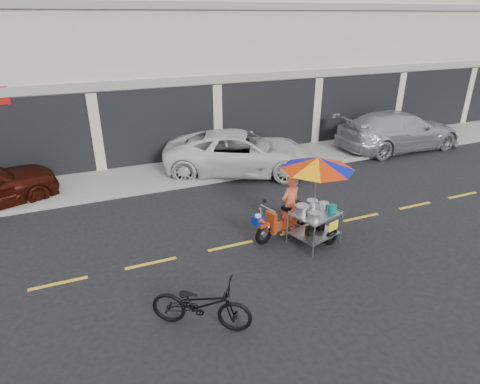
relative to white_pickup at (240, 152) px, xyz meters
name	(u,v)px	position (x,y,z in m)	size (l,w,h in m)	color
ground	(300,231)	(-0.21, -4.70, -0.75)	(90.00, 90.00, 0.00)	black
sidewalk	(227,164)	(-0.21, 0.80, -0.68)	(45.00, 3.00, 0.15)	gray
shophouse_block	(243,39)	(2.60, 5.89, 3.49)	(36.00, 8.11, 10.40)	beige
centerline	(300,231)	(-0.21, -4.70, -0.75)	(42.00, 0.10, 0.01)	gold
white_pickup	(240,152)	(0.00, 0.00, 0.00)	(2.49, 5.40, 1.50)	silver
silver_pickup	(399,131)	(7.29, -0.03, 0.06)	(2.26, 5.55, 1.61)	#B6B9C0
near_bicycle	(201,304)	(-3.73, -7.11, -0.25)	(0.66, 1.89, 0.99)	black
food_vendor_rig	(307,187)	(-0.34, -5.06, 0.70)	(2.65, 2.20, 2.31)	black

